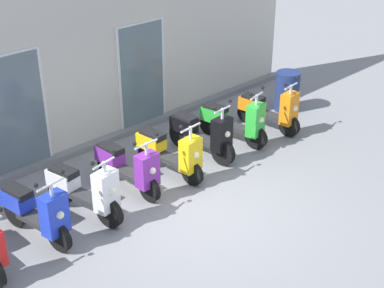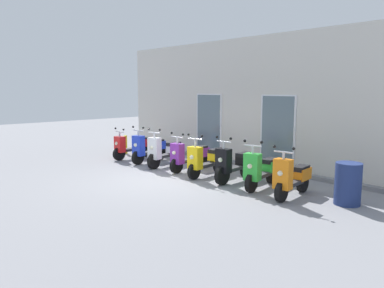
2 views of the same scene
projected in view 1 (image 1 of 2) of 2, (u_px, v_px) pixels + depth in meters
name	position (u px, v px, depth m)	size (l,w,h in m)	color
ground_plane	(194.00, 208.00, 9.45)	(40.00, 40.00, 0.00)	gray
storefront_facade	(75.00, 51.00, 10.63)	(11.69, 0.50, 4.08)	beige
scooter_blue	(36.00, 211.00, 8.49)	(0.59, 1.51, 1.27)	black
scooter_white	(85.00, 190.00, 9.04)	(0.64, 1.61, 1.27)	black
scooter_purple	(128.00, 166.00, 9.77)	(0.55, 1.59, 1.21)	black
scooter_yellow	(171.00, 152.00, 10.21)	(0.56, 1.57, 1.26)	black
scooter_black	(202.00, 134.00, 10.88)	(0.51, 1.62, 1.27)	black
scooter_green	(234.00, 121.00, 11.43)	(0.63, 1.59, 1.27)	black
scooter_orange	(270.00, 110.00, 11.94)	(0.55, 1.53, 1.25)	black
trash_bin	(287.00, 91.00, 12.90)	(0.55, 0.55, 0.92)	navy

